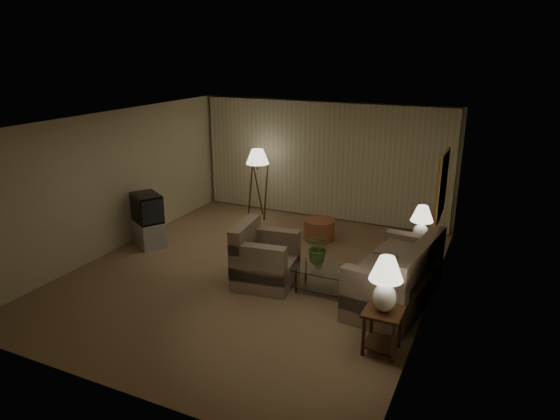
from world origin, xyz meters
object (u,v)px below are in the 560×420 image
(sofa, at_px, (394,279))
(crt_tv, at_px, (147,208))
(coffee_table, at_px, (327,277))
(tv_cabinet, at_px, (149,233))
(side_table_far, at_px, (419,253))
(ottoman, at_px, (319,230))
(vase, at_px, (318,264))
(armchair, at_px, (266,261))
(side_table_near, at_px, (383,324))
(table_lamp_far, at_px, (422,221))
(floor_lamp, at_px, (258,182))
(table_lamp_near, at_px, (386,280))

(sofa, distance_m, crt_tv, 5.08)
(coffee_table, distance_m, tv_cabinet, 4.01)
(side_table_far, height_order, crt_tv, crt_tv)
(ottoman, distance_m, vase, 2.34)
(armchair, height_order, tv_cabinet, armchair)
(side_table_near, xyz_separation_m, vase, (-1.37, 1.25, 0.09))
(crt_tv, height_order, ottoman, crt_tv)
(side_table_far, bearing_deg, crt_tv, -170.43)
(side_table_near, distance_m, table_lamp_far, 2.67)
(crt_tv, distance_m, ottoman, 3.53)
(armchair, distance_m, coffee_table, 1.06)
(crt_tv, height_order, vase, crt_tv)
(side_table_far, bearing_deg, ottoman, 158.85)
(tv_cabinet, bearing_deg, side_table_far, 41.15)
(armchair, relative_size, crt_tv, 1.53)
(sofa, xyz_separation_m, vase, (-1.22, -0.10, 0.06))
(armchair, xyz_separation_m, tv_cabinet, (-2.94, 0.59, -0.17))
(sofa, height_order, coffee_table, sofa)
(table_lamp_far, xyz_separation_m, tv_cabinet, (-5.20, -0.88, -0.74))
(side_table_near, xyz_separation_m, floor_lamp, (-3.96, 4.15, 0.45))
(sofa, height_order, crt_tv, crt_tv)
(side_table_far, bearing_deg, armchair, -147.09)
(side_table_far, relative_size, crt_tv, 0.74)
(sofa, distance_m, vase, 1.22)
(sofa, bearing_deg, table_lamp_near, 14.06)
(sofa, relative_size, tv_cabinet, 2.46)
(floor_lamp, relative_size, ottoman, 2.53)
(side_table_far, height_order, floor_lamp, floor_lamp)
(armchair, xyz_separation_m, floor_lamp, (-1.70, 3.02, 0.43))
(table_lamp_near, bearing_deg, coffee_table, 134.22)
(sofa, distance_m, side_table_far, 1.26)
(coffee_table, distance_m, ottoman, 2.38)
(tv_cabinet, relative_size, vase, 5.81)
(side_table_far, height_order, table_lamp_near, table_lamp_near)
(armchair, bearing_deg, coffee_table, -91.23)
(tv_cabinet, bearing_deg, ottoman, 61.03)
(sofa, relative_size, side_table_far, 3.64)
(floor_lamp, distance_m, ottoman, 2.04)
(armchair, height_order, crt_tv, crt_tv)
(table_lamp_near, height_order, ottoman, table_lamp_near)
(side_table_far, distance_m, table_lamp_far, 0.60)
(side_table_near, distance_m, vase, 1.85)
(tv_cabinet, xyz_separation_m, vase, (3.83, -0.47, 0.24))
(table_lamp_near, height_order, tv_cabinet, table_lamp_near)
(sofa, distance_m, floor_lamp, 4.75)
(coffee_table, relative_size, floor_lamp, 0.64)
(coffee_table, bearing_deg, crt_tv, 173.23)
(side_table_near, relative_size, table_lamp_near, 0.80)
(tv_cabinet, distance_m, floor_lamp, 2.79)
(sofa, relative_size, coffee_table, 2.10)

